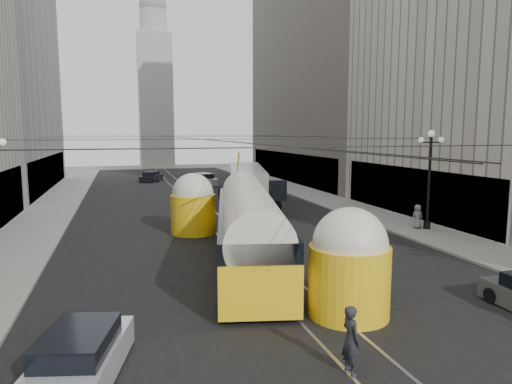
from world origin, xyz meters
TOP-DOWN VIEW (x-y plane):
  - road at (0.00, 32.50)m, footprint 20.00×85.00m
  - sidewalk_left at (-12.00, 36.00)m, footprint 4.00×72.00m
  - sidewalk_right at (12.00, 36.00)m, footprint 4.00×72.00m
  - rail_left at (-0.75, 32.50)m, footprint 0.12×85.00m
  - rail_right at (0.75, 32.50)m, footprint 0.12×85.00m
  - building_right_far at (20.00, 48.00)m, footprint 12.60×32.60m
  - distant_tower at (0.00, 80.00)m, footprint 6.00×6.00m
  - lamppost_right_mid at (12.60, 18.00)m, footprint 1.86×0.44m
  - catenary at (0.12, 31.49)m, footprint 25.00×72.00m
  - streetcar at (-0.50, 14.27)m, footprint 6.03×17.42m
  - city_bus at (4.10, 31.52)m, footprint 5.66×13.65m
  - sedan_silver at (-7.56, 4.98)m, footprint 2.81×4.73m
  - sedan_white_far at (3.16, 47.92)m, footprint 2.86×4.90m
  - sedan_dark_far at (-2.71, 54.02)m, footprint 3.29×4.48m
  - pedestrian_crossing_a at (-0.69, 3.46)m, footprint 0.51×0.72m
  - pedestrian_sidewalk_right at (12.02, 18.23)m, footprint 0.81×0.54m

SIDE VIEW (x-z plane):
  - road at x=0.00m, z-range -0.01..0.01m
  - rail_left at x=-0.75m, z-range -0.02..0.02m
  - rail_right at x=0.75m, z-range -0.02..0.02m
  - sidewalk_left at x=-12.00m, z-range 0.00..0.15m
  - sidewalk_right at x=12.00m, z-range 0.00..0.15m
  - sedan_dark_far at x=-2.71m, z-range -0.06..1.25m
  - sedan_silver at x=-7.56m, z-range -0.07..1.33m
  - sedan_white_far at x=3.16m, z-range -0.07..1.38m
  - pedestrian_crossing_a at x=-0.69m, z-range 0.00..1.87m
  - pedestrian_sidewalk_right at x=12.02m, z-range 0.15..1.73m
  - city_bus at x=4.10m, z-range 0.16..3.52m
  - streetcar at x=-0.50m, z-range -0.04..3.85m
  - lamppost_right_mid at x=12.60m, z-range 0.56..6.93m
  - catenary at x=0.12m, z-range 5.77..6.00m
  - distant_tower at x=0.00m, z-range -0.71..30.65m
  - building_right_far at x=20.00m, z-range 0.01..32.61m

